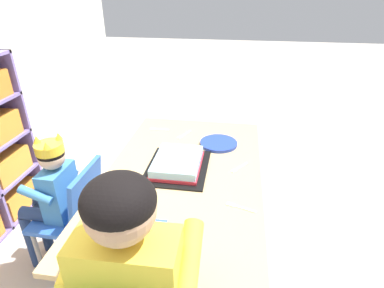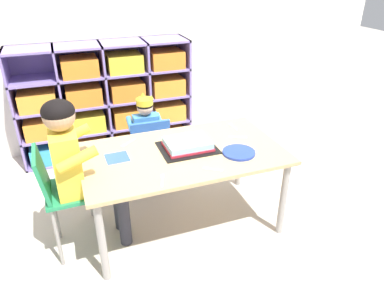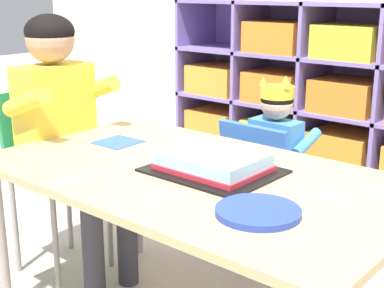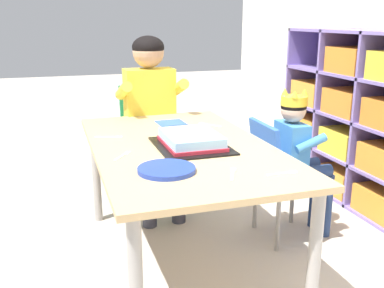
% 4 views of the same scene
% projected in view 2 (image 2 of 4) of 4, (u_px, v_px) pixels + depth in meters
% --- Properties ---
extents(ground, '(16.00, 16.00, 0.00)m').
position_uv_depth(ground, '(184.00, 222.00, 2.77)').
color(ground, '#BCB2A3').
extents(storage_cubby_shelf, '(1.68, 0.38, 1.12)m').
position_uv_depth(storage_cubby_shelf, '(109.00, 105.00, 3.60)').
color(storage_cubby_shelf, '#7F6BB2').
rests_on(storage_cubby_shelf, ground).
extents(activity_table, '(1.39, 0.80, 0.62)m').
position_uv_depth(activity_table, '(183.00, 160.00, 2.52)').
color(activity_table, tan).
rests_on(activity_table, ground).
extents(classroom_chair_blue, '(0.35, 0.33, 0.66)m').
position_uv_depth(classroom_chair_blue, '(149.00, 147.00, 3.05)').
color(classroom_chair_blue, blue).
rests_on(classroom_chair_blue, ground).
extents(child_with_crown, '(0.30, 0.31, 0.84)m').
position_uv_depth(child_with_crown, '(145.00, 128.00, 3.08)').
color(child_with_crown, '#3D7FBC').
rests_on(child_with_crown, ground).
extents(classroom_chair_adult_side, '(0.37, 0.35, 0.77)m').
position_uv_depth(classroom_chair_adult_side, '(63.00, 190.00, 2.32)').
color(classroom_chair_adult_side, '#238451').
rests_on(classroom_chair_adult_side, ground).
extents(adult_helper_seated, '(0.44, 0.41, 1.09)m').
position_uv_depth(adult_helper_seated, '(78.00, 160.00, 2.27)').
color(adult_helper_seated, yellow).
rests_on(adult_helper_seated, ground).
extents(birthday_cake_on_tray, '(0.39, 0.32, 0.06)m').
position_uv_depth(birthday_cake_on_tray, '(188.00, 145.00, 2.52)').
color(birthday_cake_on_tray, black).
rests_on(birthday_cake_on_tray, activity_table).
extents(paper_plate_stack, '(0.22, 0.22, 0.02)m').
position_uv_depth(paper_plate_stack, '(239.00, 152.00, 2.46)').
color(paper_plate_stack, '#233DA3').
rests_on(paper_plate_stack, activity_table).
extents(paper_napkin_square, '(0.16, 0.16, 0.00)m').
position_uv_depth(paper_napkin_square, '(117.00, 158.00, 2.41)').
color(paper_napkin_square, '#3356B7').
rests_on(paper_napkin_square, activity_table).
extents(fork_scattered_mid_table, '(0.06, 0.13, 0.00)m').
position_uv_depth(fork_scattered_mid_table, '(162.00, 180.00, 2.17)').
color(fork_scattered_mid_table, white).
rests_on(fork_scattered_mid_table, activity_table).
extents(fork_beside_plate_stack, '(0.13, 0.10, 0.00)m').
position_uv_depth(fork_beside_plate_stack, '(128.00, 143.00, 2.60)').
color(fork_beside_plate_stack, white).
rests_on(fork_beside_plate_stack, activity_table).
extents(fork_near_child_seat, '(0.13, 0.07, 0.00)m').
position_uv_depth(fork_near_child_seat, '(236.00, 137.00, 2.69)').
color(fork_near_child_seat, white).
rests_on(fork_near_child_seat, activity_table).
extents(fork_at_table_front_edge, '(0.02, 0.13, 0.00)m').
position_uv_depth(fork_at_table_front_edge, '(233.00, 126.00, 2.86)').
color(fork_at_table_front_edge, white).
rests_on(fork_at_table_front_edge, activity_table).
extents(fork_near_cake_tray, '(0.11, 0.09, 0.00)m').
position_uv_depth(fork_near_cake_tray, '(211.00, 169.00, 2.28)').
color(fork_near_cake_tray, white).
rests_on(fork_near_cake_tray, activity_table).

